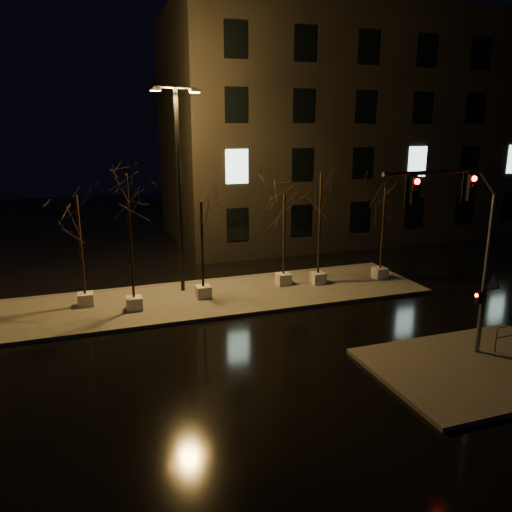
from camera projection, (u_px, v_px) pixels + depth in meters
name	position (u px, v px, depth m)	size (l,w,h in m)	color
ground	(229.00, 357.00, 17.06)	(90.00, 90.00, 0.00)	black
median	(192.00, 300.00, 22.53)	(22.00, 5.00, 0.15)	#4F4C47
sidewalk_corner	(480.00, 367.00, 16.21)	(7.00, 5.00, 0.15)	#4F4C47
building	(344.00, 129.00, 36.07)	(25.00, 12.00, 15.00)	black
tree_1	(78.00, 221.00, 20.68)	(1.80, 1.80, 4.91)	beige
tree_2	(128.00, 206.00, 20.03)	(1.80, 1.80, 5.84)	beige
tree_3	(201.00, 223.00, 21.75)	(1.80, 1.80, 4.50)	beige
tree_4	(284.00, 215.00, 23.63)	(1.80, 1.80, 4.55)	beige
tree_5	(320.00, 198.00, 23.61)	(1.80, 1.80, 5.56)	beige
tree_6	(384.00, 208.00, 24.57)	(1.80, 1.80, 4.76)	beige
traffic_signal_mast	(467.00, 237.00, 15.75)	(5.13, 0.44, 6.27)	#5B5D62
streetlight_main	(179.00, 178.00, 22.29)	(2.27, 0.84, 9.18)	black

